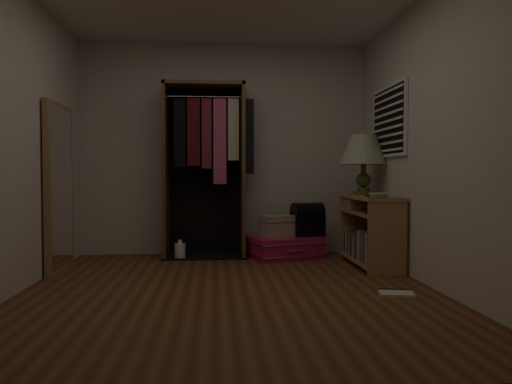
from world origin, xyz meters
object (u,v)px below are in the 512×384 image
at_px(white_jug, 180,251).
at_px(console_bookshelf, 369,229).
at_px(table_lamp, 364,151).
at_px(open_wardrobe, 208,154).
at_px(black_bag, 307,219).
at_px(pink_suitcase, 284,247).
at_px(floor_mirror, 59,187).
at_px(train_case, 278,226).

bearing_deg(white_jug, console_bookshelf, -15.11).
height_order(table_lamp, white_jug, table_lamp).
xyz_separation_m(table_lamp, white_jug, (-2.07, 0.32, -1.15)).
bearing_deg(table_lamp, open_wardrobe, 164.41).
bearing_deg(open_wardrobe, white_jug, -152.50).
height_order(black_bag, table_lamp, table_lamp).
height_order(pink_suitcase, black_bag, black_bag).
relative_size(console_bookshelf, open_wardrobe, 0.55).
height_order(pink_suitcase, table_lamp, table_lamp).
bearing_deg(floor_mirror, pink_suitcase, 14.08).
relative_size(train_case, table_lamp, 0.65).
xyz_separation_m(console_bookshelf, open_wardrobe, (-1.74, 0.73, 0.83)).
distance_m(pink_suitcase, white_jug, 1.22).
bearing_deg(table_lamp, white_jug, 171.35).
xyz_separation_m(console_bookshelf, train_case, (-0.92, 0.54, -0.01)).
distance_m(console_bookshelf, pink_suitcase, 1.05).
height_order(train_case, white_jug, train_case).
bearing_deg(black_bag, white_jug, 168.63).
xyz_separation_m(console_bookshelf, pink_suitcase, (-0.85, 0.56, -0.26)).
bearing_deg(open_wardrobe, console_bookshelf, -22.75).
distance_m(console_bookshelf, floor_mirror, 3.27).
bearing_deg(pink_suitcase, white_jug, 161.19).
bearing_deg(black_bag, open_wardrobe, 160.71).
xyz_separation_m(pink_suitcase, white_jug, (-1.22, 0.00, -0.03)).
xyz_separation_m(black_bag, white_jug, (-1.50, -0.04, -0.36)).
distance_m(open_wardrobe, black_bag, 1.41).
distance_m(floor_mirror, white_jug, 1.52).
relative_size(console_bookshelf, white_jug, 5.02).
bearing_deg(black_bag, floor_mirror, -179.41).
bearing_deg(train_case, pink_suitcase, -9.59).
distance_m(open_wardrobe, table_lamp, 1.81).
distance_m(pink_suitcase, table_lamp, 1.44).
height_order(console_bookshelf, floor_mirror, floor_mirror).
bearing_deg(floor_mirror, table_lamp, 5.02).
relative_size(pink_suitcase, train_case, 2.19).
distance_m(pink_suitcase, black_bag, 0.43).
distance_m(open_wardrobe, pink_suitcase, 1.42).
bearing_deg(table_lamp, pink_suitcase, 159.69).
bearing_deg(pink_suitcase, table_lamp, -39.11).
bearing_deg(open_wardrobe, table_lamp, -15.59).
xyz_separation_m(pink_suitcase, table_lamp, (0.85, -0.32, 1.12)).
xyz_separation_m(open_wardrobe, black_bag, (1.17, -0.13, -0.77)).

